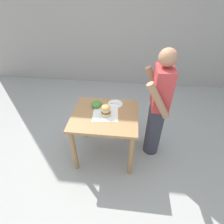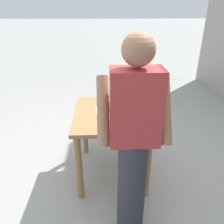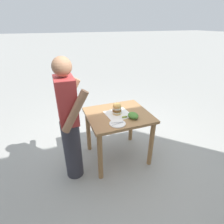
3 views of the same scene
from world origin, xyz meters
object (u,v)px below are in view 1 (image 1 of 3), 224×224
at_px(sandwich, 106,110).
at_px(diner_across_table, 158,107).
at_px(side_plate_with_forks, 115,104).
at_px(side_salad, 97,104).
at_px(patio_table, 105,123).
at_px(pickle_spear, 104,107).

height_order(sandwich, diner_across_table, diner_across_table).
xyz_separation_m(side_plate_with_forks, diner_across_table, (0.12, 0.61, 0.08)).
distance_m(sandwich, side_salad, 0.26).
height_order(patio_table, side_salad, side_salad).
relative_size(pickle_spear, side_plate_with_forks, 0.32).
height_order(sandwich, side_plate_with_forks, sandwich).
distance_m(side_plate_with_forks, diner_across_table, 0.62).
bearing_deg(patio_table, side_salad, -141.03).
xyz_separation_m(sandwich, side_salad, (-0.20, -0.17, -0.05)).
xyz_separation_m(side_plate_with_forks, side_salad, (0.08, -0.27, 0.03)).
bearing_deg(patio_table, pickle_spear, -165.02).
bearing_deg(side_salad, sandwich, 40.60).
bearing_deg(side_salad, diner_across_table, 86.96).
height_order(patio_table, side_plate_with_forks, side_plate_with_forks).
xyz_separation_m(patio_table, side_plate_with_forks, (-0.26, 0.12, 0.16)).
relative_size(side_plate_with_forks, diner_across_table, 0.13).
distance_m(side_plate_with_forks, side_salad, 0.28).
distance_m(sandwich, side_plate_with_forks, 0.30).
bearing_deg(sandwich, diner_across_table, 101.89).
xyz_separation_m(pickle_spear, side_plate_with_forks, (-0.12, 0.16, -0.01)).
distance_m(patio_table, pickle_spear, 0.22).
height_order(pickle_spear, side_plate_with_forks, pickle_spear).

